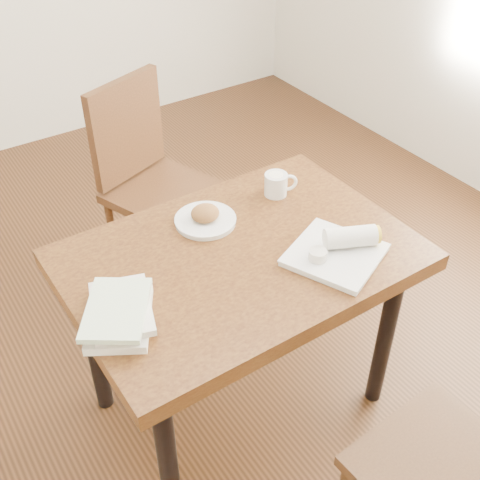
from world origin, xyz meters
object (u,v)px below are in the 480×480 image
table (240,274)px  plate_scone (205,218)px  book_stack (119,313)px  plate_burrito (340,249)px  chair_far (149,172)px  coffee_mug (277,184)px

table → plate_scone: 0.23m
table → book_stack: book_stack is taller
plate_burrito → plate_scone: bearing=124.3°
chair_far → coffee_mug: 0.76m
plate_burrito → table: bearing=143.4°
chair_far → coffee_mug: (0.18, -0.69, 0.25)m
coffee_mug → plate_burrito: size_ratio=0.34×
table → book_stack: (-0.44, -0.07, 0.12)m
plate_burrito → book_stack: plate_burrito is taller
chair_far → plate_scone: (-0.12, -0.70, 0.22)m
chair_far → plate_scone: bearing=-99.8°
chair_far → book_stack: (-0.56, -0.96, 0.23)m
plate_scone → plate_burrito: 0.47m
table → coffee_mug: 0.38m
table → book_stack: bearing=-171.6°
plate_burrito → coffee_mug: bearing=83.8°
plate_scone → plate_burrito: (0.26, -0.38, 0.01)m
plate_scone → table: bearing=-87.3°
plate_scone → plate_burrito: size_ratio=0.60×
table → plate_scone: bearing=92.7°
coffee_mug → book_stack: bearing=-160.0°
table → plate_burrito: size_ratio=3.12×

